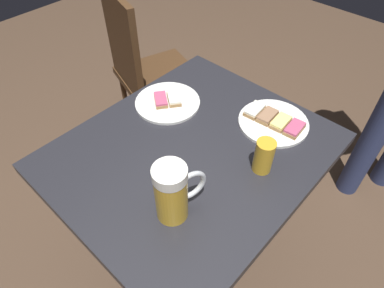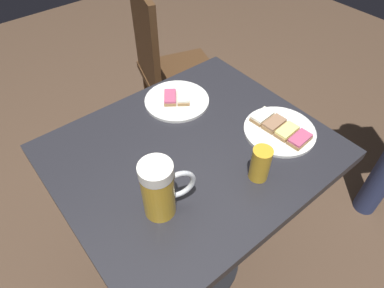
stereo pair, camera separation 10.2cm
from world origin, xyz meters
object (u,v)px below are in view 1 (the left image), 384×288
object	(u,v)px
plate_near	(273,121)
beer_glass_small	(264,156)
plate_far	(168,102)
beer_mug	(173,192)
cafe_chair	(147,70)

from	to	relation	value
plate_near	beer_glass_small	bearing A→B (deg)	-66.53
plate_far	beer_glass_small	distance (m)	0.42
beer_glass_small	beer_mug	bearing A→B (deg)	-106.57
plate_near	beer_mug	xyz separation A→B (m)	(-0.00, -0.47, 0.08)
plate_far	beer_glass_small	xyz separation A→B (m)	(0.42, -0.02, 0.05)
plate_far	cafe_chair	distance (m)	0.57
plate_near	cafe_chair	distance (m)	0.82
plate_near	plate_far	distance (m)	0.37
beer_glass_small	cafe_chair	bearing A→B (deg)	160.97
beer_mug	beer_glass_small	distance (m)	0.29
plate_near	cafe_chair	xyz separation A→B (m)	(-0.78, 0.11, -0.21)
beer_mug	plate_near	bearing A→B (deg)	89.91
plate_near	cafe_chair	size ratio (longest dim) A/B	0.24
plate_far	beer_mug	world-z (taller)	beer_mug
plate_near	cafe_chair	world-z (taller)	cafe_chair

